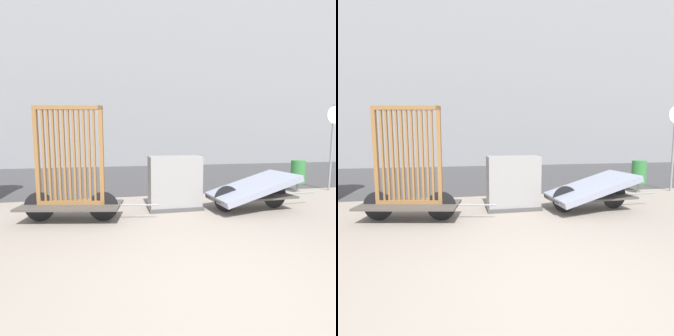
% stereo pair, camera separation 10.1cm
% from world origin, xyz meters
% --- Properties ---
extents(ground_plane, '(60.00, 60.00, 0.00)m').
position_xyz_m(ground_plane, '(0.00, 0.00, 0.00)').
color(ground_plane, gray).
extents(road_strip, '(56.00, 7.46, 0.01)m').
position_xyz_m(road_strip, '(0.00, 8.14, 0.00)').
color(road_strip, '#424244').
rests_on(road_strip, ground_plane).
extents(building_facade, '(48.00, 4.00, 9.88)m').
position_xyz_m(building_facade, '(0.00, 13.87, 4.94)').
color(building_facade, gray).
rests_on(building_facade, ground_plane).
extents(bike_cart_with_bedframe, '(2.50, 1.06, 2.07)m').
position_xyz_m(bike_cart_with_bedframe, '(-1.79, 2.65, 0.70)').
color(bike_cart_with_bedframe, '#4C4742').
rests_on(bike_cart_with_bedframe, ground_plane).
extents(bike_cart_with_mattress, '(2.49, 1.13, 0.77)m').
position_xyz_m(bike_cart_with_mattress, '(1.80, 2.65, 0.43)').
color(bike_cart_with_mattress, '#4C4742').
rests_on(bike_cart_with_mattress, ground_plane).
extents(utility_cabinet, '(1.14, 0.57, 1.13)m').
position_xyz_m(utility_cabinet, '(0.23, 3.05, 0.52)').
color(utility_cabinet, '#4C4C4C').
rests_on(utility_cabinet, ground_plane).
extents(trash_bin, '(0.38, 0.38, 0.89)m').
position_xyz_m(trash_bin, '(4.02, 4.06, 0.57)').
color(trash_bin, gray).
rests_on(trash_bin, ground_plane).
extents(sign_post, '(0.48, 0.06, 2.44)m').
position_xyz_m(sign_post, '(5.07, 4.06, 1.54)').
color(sign_post, gray).
rests_on(sign_post, ground_plane).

